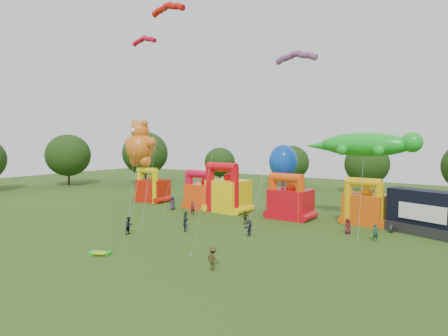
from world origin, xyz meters
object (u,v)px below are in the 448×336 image
Objects in this scene: bouncy_castle_2 at (227,193)px; gecko_kite at (363,169)px; teddy_bear_kite at (138,168)px; octopus_kite at (277,178)px; stage_trailer at (424,213)px; bouncy_castle_0 at (152,188)px; spectator_0 at (173,203)px; spectator_4 at (245,218)px.

bouncy_castle_2 is 0.49× the size of gecko_kite.
octopus_kite is (22.01, 5.47, -0.74)m from teddy_bear_kite.
stage_trailer is 0.55× the size of gecko_kite.
octopus_kite is (-11.94, 0.88, -1.82)m from gecko_kite.
teddy_bear_kite is (0.09, -3.10, 3.63)m from bouncy_castle_0.
teddy_bear_kite is 6.93× the size of spectator_0.
teddy_bear_kite is at bearing -169.24° from bouncy_castle_2.
gecko_kite is at bearing 176.55° from stage_trailer.
spectator_4 is at bearing -147.22° from gecko_kite.
bouncy_castle_0 is 40.93m from stage_trailer.
spectator_0 is at bearing -4.56° from teddy_bear_kite.
bouncy_castle_2 is 9.23m from spectator_4.
stage_trailer is 0.82× the size of octopus_kite.
octopus_kite is (6.72, 2.56, 2.41)m from bouncy_castle_2.
bouncy_castle_2 is 19.21m from gecko_kite.
spectator_4 is at bearing -41.01° from bouncy_castle_2.
gecko_kite is at bearing -4.20° from octopus_kite.
spectator_4 is (0.10, -8.50, -4.27)m from octopus_kite.
bouncy_castle_0 is 2.93× the size of spectator_0.
gecko_kite is (34.04, 1.49, 4.72)m from bouncy_castle_0.
octopus_kite is at bearing -157.23° from spectator_4.
spectator_0 is 1.16× the size of spectator_4.
stage_trailer is 20.11m from spectator_4.
bouncy_castle_2 is 15.88m from teddy_bear_kite.
bouncy_castle_0 is 0.72× the size of stage_trailer.
bouncy_castle_0 is at bearing -178.50° from stage_trailer.
bouncy_castle_2 is at bearing -108.94° from spectator_4.
octopus_kite reaches higher than spectator_0.
gecko_kite is at bearing 2.50° from bouncy_castle_0.
gecko_kite is at bearing 5.16° from bouncy_castle_2.
bouncy_castle_2 is at bearing -174.84° from gecko_kite.
bouncy_castle_2 is 3.62× the size of spectator_0.
bouncy_castle_2 is 0.52× the size of teddy_bear_kite.
teddy_bear_kite reaches higher than stage_trailer.
stage_trailer is 4.74× the size of spectator_4.
stage_trailer is at bearing -12.79° from spectator_0.
bouncy_castle_0 is 23.08m from spectator_4.
spectator_0 is (-14.12, -6.09, -4.13)m from octopus_kite.
teddy_bear_kite is 22.88m from spectator_4.
spectator_4 is at bearing -7.80° from teddy_bear_kite.
teddy_bear_kite is at bearing -88.35° from bouncy_castle_0.
octopus_kite reaches higher than bouncy_castle_0.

